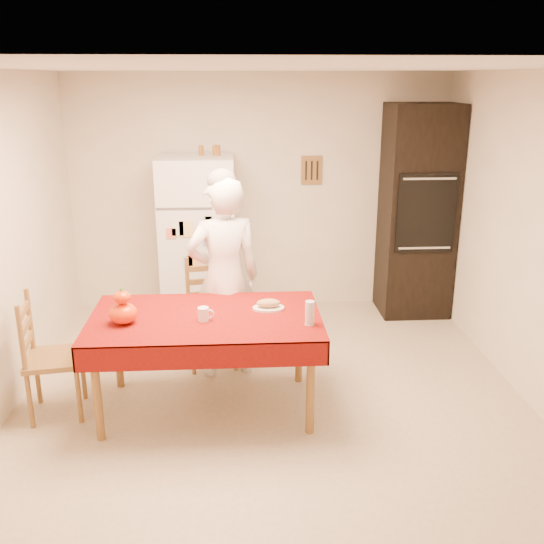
{
  "coord_description": "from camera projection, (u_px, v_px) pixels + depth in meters",
  "views": [
    {
      "loc": [
        -0.26,
        -4.18,
        2.43
      ],
      "look_at": [
        0.01,
        0.2,
        1.03
      ],
      "focal_mm": 40.0,
      "sensor_mm": 36.0,
      "label": 1
    }
  ],
  "objects": [
    {
      "name": "floor",
      "position": [
        273.0,
        405.0,
        4.73
      ],
      "size": [
        4.5,
        4.5,
        0.0
      ],
      "primitive_type": "plane",
      "color": "tan",
      "rests_on": "ground"
    },
    {
      "name": "room_shell",
      "position": [
        273.0,
        200.0,
        4.24
      ],
      "size": [
        4.02,
        4.52,
        2.51
      ],
      "color": "beige",
      "rests_on": "ground"
    },
    {
      "name": "refrigerator",
      "position": [
        199.0,
        240.0,
        6.22
      ],
      "size": [
        0.75,
        0.74,
        1.7
      ],
      "color": "white",
      "rests_on": "floor"
    },
    {
      "name": "oven_cabinet",
      "position": [
        417.0,
        212.0,
        6.32
      ],
      "size": [
        0.7,
        0.62,
        2.2
      ],
      "color": "black",
      "rests_on": "floor"
    },
    {
      "name": "dining_table",
      "position": [
        206.0,
        325.0,
        4.48
      ],
      "size": [
        1.7,
        1.0,
        0.76
      ],
      "color": "brown",
      "rests_on": "floor"
    },
    {
      "name": "chair_far",
      "position": [
        210.0,
        308.0,
        5.32
      ],
      "size": [
        0.48,
        0.46,
        0.95
      ],
      "rotation": [
        0.0,
        0.0,
        0.16
      ],
      "color": "brown",
      "rests_on": "floor"
    },
    {
      "name": "chair_left",
      "position": [
        44.0,
        352.0,
        4.46
      ],
      "size": [
        0.46,
        0.47,
        0.95
      ],
      "rotation": [
        0.0,
        0.0,
        1.72
      ],
      "color": "brown",
      "rests_on": "floor"
    },
    {
      "name": "seated_woman",
      "position": [
        224.0,
        278.0,
        5.01
      ],
      "size": [
        0.7,
        0.54,
        1.7
      ],
      "primitive_type": "imported",
      "rotation": [
        0.0,
        0.0,
        3.37
      ],
      "color": "white",
      "rests_on": "floor"
    },
    {
      "name": "coffee_mug",
      "position": [
        203.0,
        314.0,
        4.36
      ],
      "size": [
        0.08,
        0.08,
        0.1
      ],
      "primitive_type": "cylinder",
      "color": "white",
      "rests_on": "dining_table"
    },
    {
      "name": "pumpkin_lower",
      "position": [
        123.0,
        313.0,
        4.3
      ],
      "size": [
        0.2,
        0.2,
        0.15
      ],
      "primitive_type": "ellipsoid",
      "color": "#E75205",
      "rests_on": "dining_table"
    },
    {
      "name": "pumpkin_upper",
      "position": [
        122.0,
        297.0,
        4.27
      ],
      "size": [
        0.12,
        0.12,
        0.09
      ],
      "primitive_type": "ellipsoid",
      "color": "#C84A04",
      "rests_on": "pumpkin_lower"
    },
    {
      "name": "wine_glass",
      "position": [
        310.0,
        313.0,
        4.28
      ],
      "size": [
        0.07,
        0.07,
        0.18
      ],
      "primitive_type": "cylinder",
      "color": "silver",
      "rests_on": "dining_table"
    },
    {
      "name": "bread_plate",
      "position": [
        268.0,
        308.0,
        4.59
      ],
      "size": [
        0.24,
        0.24,
        0.02
      ],
      "primitive_type": "cylinder",
      "color": "white",
      "rests_on": "dining_table"
    },
    {
      "name": "bread_loaf",
      "position": [
        268.0,
        303.0,
        4.57
      ],
      "size": [
        0.18,
        0.1,
        0.06
      ],
      "primitive_type": "ellipsoid",
      "color": "tan",
      "rests_on": "bread_plate"
    },
    {
      "name": "spice_jar_left",
      "position": [
        201.0,
        150.0,
        5.99
      ],
      "size": [
        0.05,
        0.05,
        0.1
      ],
      "primitive_type": "cylinder",
      "color": "#94561A",
      "rests_on": "refrigerator"
    },
    {
      "name": "spice_jar_mid",
      "position": [
        215.0,
        150.0,
        6.0
      ],
      "size": [
        0.05,
        0.05,
        0.1
      ],
      "primitive_type": "cylinder",
      "color": "brown",
      "rests_on": "refrigerator"
    },
    {
      "name": "spice_jar_right",
      "position": [
        218.0,
        150.0,
        6.0
      ],
      "size": [
        0.05,
        0.05,
        0.1
      ],
      "primitive_type": "cylinder",
      "color": "#94481A",
      "rests_on": "refrigerator"
    }
  ]
}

